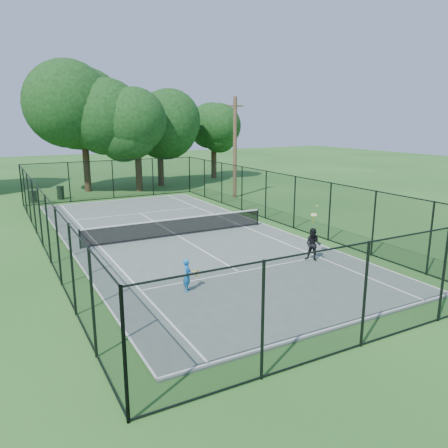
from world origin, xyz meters
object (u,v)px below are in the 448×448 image
player_blue (187,275)px  utility_pole (235,147)px  tennis_net (178,226)px  trash_bin_right (60,193)px  player_black (313,244)px  trash_bin_left (33,197)px

player_blue → utility_pole: bearing=55.3°
tennis_net → utility_pole: utility_pole is taller
trash_bin_right → player_blue: player_blue is taller
utility_pole → tennis_net: bearing=-133.7°
tennis_net → player_blue: size_ratio=8.37×
tennis_net → player_black: bearing=-61.8°
trash_bin_left → player_blue: player_blue is taller
utility_pole → player_black: utility_pole is taller
tennis_net → trash_bin_right: bearing=104.2°
tennis_net → utility_pole: bearing=46.3°
tennis_net → player_black: (3.57, -6.64, 0.20)m
trash_bin_right → player_black: 22.50m
tennis_net → player_blue: player_blue is taller
trash_bin_right → player_black: (7.27, -21.29, 0.26)m
trash_bin_right → player_black: bearing=-71.1°
trash_bin_left → utility_pole: utility_pole is taller
trash_bin_right → utility_pole: 13.97m
tennis_net → utility_pole: (8.61, 9.00, 3.35)m
trash_bin_left → player_blue: 21.65m
player_black → utility_pole: bearing=72.1°
trash_bin_right → utility_pole: (12.32, -5.65, 3.40)m
trash_bin_left → player_black: player_black is taller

